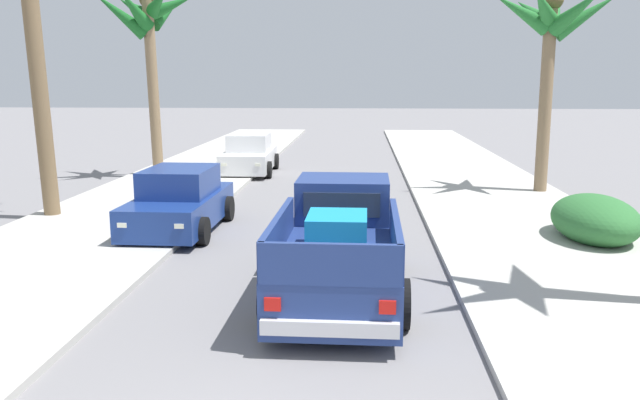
% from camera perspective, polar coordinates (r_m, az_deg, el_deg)
% --- Properties ---
extents(sidewalk_left, '(4.77, 60.00, 0.12)m').
position_cam_1_polar(sidewalk_left, '(18.01, -17.11, -1.41)').
color(sidewalk_left, '#B2AFA8').
rests_on(sidewalk_left, ground).
extents(sidewalk_right, '(4.77, 60.00, 0.12)m').
position_cam_1_polar(sidewalk_right, '(17.34, 17.05, -1.86)').
color(sidewalk_right, '#B2AFA8').
rests_on(sidewalk_right, ground).
extents(curb_left, '(0.16, 60.00, 0.10)m').
position_cam_1_polar(curb_left, '(17.68, -14.12, -1.51)').
color(curb_left, silver).
rests_on(curb_left, ground).
extents(curb_right, '(0.16, 60.00, 0.10)m').
position_cam_1_polar(curb_right, '(17.14, 13.83, -1.88)').
color(curb_right, silver).
rests_on(curb_right, ground).
extents(pickup_truck, '(2.27, 5.24, 1.80)m').
position_cam_1_polar(pickup_truck, '(11.19, 1.74, -4.19)').
color(pickup_truck, navy).
rests_on(pickup_truck, ground).
extents(car_right_near, '(2.11, 4.30, 1.54)m').
position_cam_1_polar(car_right_near, '(25.75, -6.21, 3.93)').
color(car_right_near, silver).
rests_on(car_right_near, ground).
extents(car_left_mid, '(2.08, 4.28, 1.54)m').
position_cam_1_polar(car_left_mid, '(16.11, -12.20, -0.18)').
color(car_left_mid, navy).
rests_on(car_left_mid, ground).
extents(palm_tree_right_mid, '(4.09, 3.72, 6.41)m').
position_cam_1_polar(palm_tree_right_mid, '(21.82, 19.63, 14.04)').
color(palm_tree_right_mid, '#846B4C').
rests_on(palm_tree_right_mid, ground).
extents(palm_tree_right_back, '(3.62, 3.52, 6.84)m').
position_cam_1_polar(palm_tree_right_back, '(24.97, -14.84, 14.68)').
color(palm_tree_right_back, '#846B4C').
rests_on(palm_tree_right_back, ground).
extents(hedge_bush, '(1.80, 2.80, 1.10)m').
position_cam_1_polar(hedge_bush, '(15.82, 22.95, -1.58)').
color(hedge_bush, '#2D6B33').
rests_on(hedge_bush, ground).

